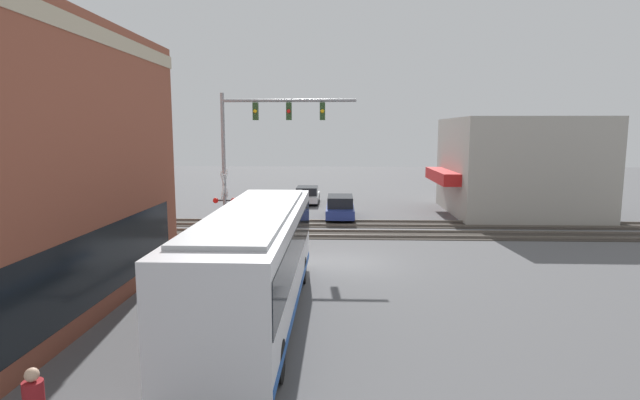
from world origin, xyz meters
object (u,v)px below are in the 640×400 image
Objects in this scene: city_bus at (255,258)px; parked_car_blue at (340,208)px; crossing_signal at (225,201)px; parked_car_white at (307,196)px.

city_bus is 2.36× the size of parked_car_blue.
parked_car_blue is (8.17, -5.75, -1.59)m from crossing_signal.
crossing_signal is (9.63, 3.15, 0.42)m from city_bus.
parked_car_white is at bearing -0.00° from city_bus.
crossing_signal reaches higher than city_bus.
crossing_signal is 0.89× the size of parked_car_white.
parked_car_white is at bearing 21.01° from parked_car_blue.
city_bus is 3.03× the size of crossing_signal.
crossing_signal is 10.12m from parked_car_blue.
city_bus is 24.60m from parked_car_white.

